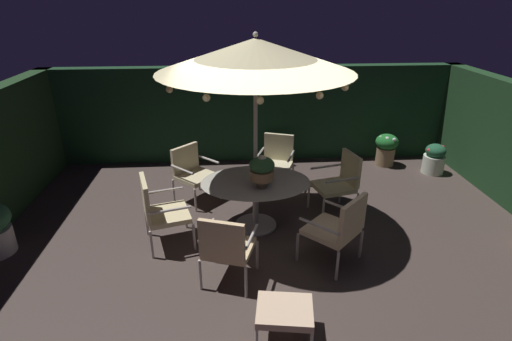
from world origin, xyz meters
The scene contains 15 objects.
ground_plane centered at (0.00, 0.00, -0.01)m, with size 8.54×6.68×0.02m, color #40332F.
hedge_backdrop_rear centered at (0.00, 3.19, 0.98)m, with size 8.54×0.30×1.96m, color #193720.
patio_dining_table centered at (-0.19, 0.39, 0.60)m, with size 1.61×1.22×0.75m.
patio_umbrella centered at (-0.19, 0.39, 2.54)m, with size 2.61×2.61×2.83m.
centerpiece_planter centered at (-0.12, 0.19, 1.04)m, with size 0.36×0.36×0.49m.
patio_chair_north centered at (-1.21, 1.36, 0.54)m, with size 0.83×0.83×0.94m.
patio_chair_northeast centered at (-1.55, 0.00, 0.57)m, with size 0.75×0.77×1.03m.
patio_chair_east centered at (-0.63, -0.94, 0.56)m, with size 0.74×0.73×0.98m.
patio_chair_southeast centered at (0.80, -0.61, 0.56)m, with size 0.89×0.89×1.00m.
patio_chair_south centered at (1.17, 0.73, 0.57)m, with size 0.73×0.69×1.00m.
patio_chair_southwest centered at (0.28, 1.71, 0.55)m, with size 0.75×0.74×0.97m.
ottoman_footrest centered at (-0.05, -1.80, 0.33)m, with size 0.63×0.55×0.38m.
potted_plant_left_far centered at (2.66, 2.59, 0.37)m, with size 0.46×0.46×0.66m.
potted_plant_back_right centered at (3.47, 2.12, 0.29)m, with size 0.42×0.42×0.60m.
potted_plant_right_far centered at (0.39, 2.76, 0.34)m, with size 0.38×0.38×0.65m.
Camera 1 is at (-0.56, -4.84, 3.25)m, focal length 27.81 mm.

